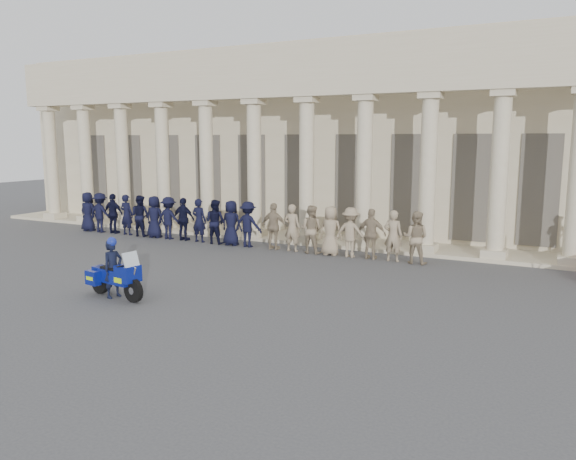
# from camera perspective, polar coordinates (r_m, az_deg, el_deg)

# --- Properties ---
(ground) EXTENTS (90.00, 90.00, 0.00)m
(ground) POSITION_cam_1_polar(r_m,az_deg,el_deg) (17.16, -5.61, -6.16)
(ground) COLOR #434345
(ground) RESTS_ON ground
(building) EXTENTS (40.00, 12.50, 9.00)m
(building) POSITION_cam_1_polar(r_m,az_deg,el_deg) (30.03, 9.73, 9.07)
(building) COLOR #C4B593
(building) RESTS_ON ground
(officer_rank) EXTENTS (17.37, 0.74, 1.94)m
(officer_rank) POSITION_cam_1_polar(r_m,az_deg,el_deg) (24.44, -6.52, 0.77)
(officer_rank) COLOR black
(officer_rank) RESTS_ON ground
(motorcycle) EXTENTS (2.23, 1.04, 1.44)m
(motorcycle) POSITION_cam_1_polar(r_m,az_deg,el_deg) (16.92, -17.05, -4.58)
(motorcycle) COLOR black
(motorcycle) RESTS_ON ground
(rider) EXTENTS (0.50, 0.67, 1.78)m
(rider) POSITION_cam_1_polar(r_m,az_deg,el_deg) (16.95, -17.35, -3.65)
(rider) COLOR black
(rider) RESTS_ON ground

